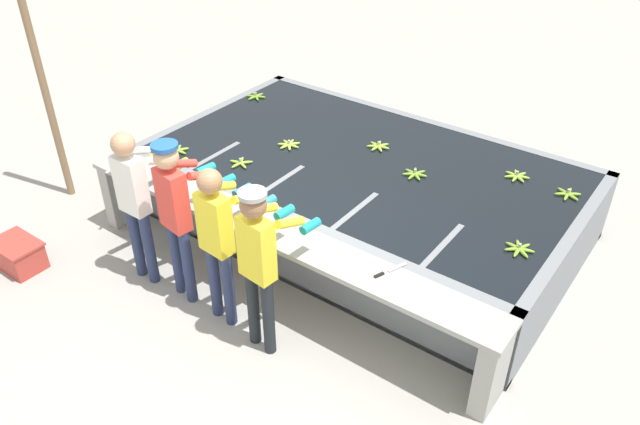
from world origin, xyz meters
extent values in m
plane|color=#A3A099|center=(0.00, 0.00, 0.00)|extent=(80.00, 80.00, 0.00)
cube|color=gray|center=(0.00, 1.88, 0.03)|extent=(4.87, 2.86, 0.06)
cube|color=gray|center=(0.00, 0.51, 0.43)|extent=(4.87, 0.12, 0.85)
cube|color=gray|center=(0.00, 3.25, 0.43)|extent=(4.87, 0.12, 0.85)
cube|color=gray|center=(-2.37, 1.88, 0.43)|extent=(0.12, 2.86, 0.85)
cube|color=gray|center=(2.37, 1.88, 0.43)|extent=(0.12, 2.86, 0.85)
cube|color=black|center=(0.00, 1.88, 0.45)|extent=(4.63, 2.62, 0.79)
cube|color=gray|center=(-1.46, 0.97, 0.43)|extent=(0.06, 0.80, 0.85)
cube|color=gray|center=(-0.49, 0.97, 0.43)|extent=(0.06, 0.80, 0.85)
cube|color=gray|center=(0.49, 0.97, 0.43)|extent=(0.06, 0.80, 0.85)
cube|color=gray|center=(1.46, 0.97, 0.43)|extent=(0.06, 0.80, 0.85)
cube|color=#9E9E99|center=(0.00, 0.23, 0.83)|extent=(4.87, 0.45, 0.05)
cube|color=#9E9E99|center=(-2.33, 0.23, 0.40)|extent=(0.16, 0.41, 0.80)
cube|color=#9E9E99|center=(2.33, 0.23, 0.40)|extent=(0.16, 0.41, 0.80)
cylinder|color=navy|center=(-1.38, -0.34, 0.43)|extent=(0.11, 0.11, 0.85)
cylinder|color=navy|center=(-1.18, -0.34, 0.43)|extent=(0.11, 0.11, 0.85)
cube|color=white|center=(-1.28, -0.34, 1.15)|extent=(0.32, 0.17, 0.60)
sphere|color=tan|center=(-1.28, -0.34, 1.60)|extent=(0.23, 0.23, 0.23)
cylinder|color=white|center=(-1.44, -0.09, 1.37)|extent=(0.08, 0.31, 0.18)
cylinder|color=gold|center=(-1.44, 0.16, 1.21)|extent=(0.08, 0.20, 0.08)
cylinder|color=white|center=(-1.12, -0.09, 1.37)|extent=(0.08, 0.31, 0.18)
cylinder|color=gold|center=(-1.12, 0.16, 1.21)|extent=(0.08, 0.20, 0.08)
cylinder|color=navy|center=(-0.83, -0.28, 0.43)|extent=(0.11, 0.11, 0.87)
cylinder|color=navy|center=(-0.63, -0.31, 0.43)|extent=(0.11, 0.11, 0.87)
cube|color=#DB3D33|center=(-0.73, -0.30, 1.17)|extent=(0.34, 0.22, 0.61)
sphere|color=tan|center=(-0.73, -0.30, 1.63)|extent=(0.23, 0.23, 0.23)
cylinder|color=#1E5199|center=(-0.73, -0.30, 1.74)|extent=(0.25, 0.25, 0.04)
cylinder|color=#DB3D33|center=(-0.85, -0.03, 1.40)|extent=(0.13, 0.32, 0.18)
cylinder|color=teal|center=(-0.81, 0.22, 1.23)|extent=(0.11, 0.21, 0.08)
cylinder|color=#DB3D33|center=(-0.53, -0.08, 1.40)|extent=(0.13, 0.32, 0.18)
cylinder|color=teal|center=(-0.50, 0.17, 1.23)|extent=(0.11, 0.21, 0.08)
cylinder|color=navy|center=(-0.28, -0.30, 0.42)|extent=(0.11, 0.11, 0.84)
cylinder|color=navy|center=(-0.08, -0.32, 0.42)|extent=(0.11, 0.11, 0.84)
cube|color=yellow|center=(-0.18, -0.31, 1.13)|extent=(0.33, 0.19, 0.59)
sphere|color=#9E704C|center=(-0.18, -0.31, 1.57)|extent=(0.23, 0.23, 0.23)
cylinder|color=yellow|center=(-0.32, -0.05, 1.34)|extent=(0.10, 0.31, 0.18)
cylinder|color=teal|center=(-0.30, 0.20, 1.18)|extent=(0.10, 0.21, 0.08)
cylinder|color=yellow|center=(0.00, -0.08, 1.34)|extent=(0.10, 0.31, 0.18)
cylinder|color=teal|center=(0.02, 0.17, 1.18)|extent=(0.10, 0.21, 0.08)
cylinder|color=#1E2328|center=(0.27, -0.37, 0.42)|extent=(0.11, 0.11, 0.84)
cylinder|color=#1E2328|center=(0.47, -0.39, 0.42)|extent=(0.11, 0.11, 0.84)
cube|color=yellow|center=(0.37, -0.38, 1.14)|extent=(0.34, 0.20, 0.59)
sphere|color=#896042|center=(0.37, -0.38, 1.58)|extent=(0.23, 0.23, 0.23)
cylinder|color=#9E9E99|center=(0.37, -0.38, 1.68)|extent=(0.24, 0.24, 0.04)
cylinder|color=yellow|center=(0.23, -0.11, 1.35)|extent=(0.11, 0.32, 0.18)
cylinder|color=teal|center=(0.26, 0.14, 1.18)|extent=(0.10, 0.21, 0.08)
cylinder|color=yellow|center=(0.55, -0.14, 1.35)|extent=(0.11, 0.32, 0.18)
cylinder|color=teal|center=(0.58, 0.11, 1.18)|extent=(0.10, 0.21, 0.08)
ellipsoid|color=#9EC642|center=(-0.86, 1.66, 0.87)|extent=(0.17, 0.05, 0.04)
ellipsoid|color=#9EC642|center=(-0.88, 1.70, 0.87)|extent=(0.13, 0.16, 0.04)
ellipsoid|color=#9EC642|center=(-0.93, 1.71, 0.87)|extent=(0.08, 0.17, 0.04)
ellipsoid|color=#9EC642|center=(-0.97, 1.68, 0.87)|extent=(0.17, 0.10, 0.04)
ellipsoid|color=#9EC642|center=(-0.96, 1.63, 0.87)|extent=(0.17, 0.11, 0.04)
ellipsoid|color=#9EC642|center=(-0.92, 1.60, 0.87)|extent=(0.06, 0.17, 0.04)
ellipsoid|color=#9EC642|center=(-0.88, 1.62, 0.87)|extent=(0.14, 0.15, 0.04)
cylinder|color=tan|center=(-0.92, 1.66, 0.90)|extent=(0.03, 0.03, 0.04)
ellipsoid|color=#7FAD33|center=(2.16, 2.54, 0.87)|extent=(0.16, 0.13, 0.04)
ellipsoid|color=#7FAD33|center=(2.11, 2.57, 0.87)|extent=(0.05, 0.17, 0.04)
ellipsoid|color=#7FAD33|center=(2.06, 2.54, 0.87)|extent=(0.17, 0.11, 0.04)
ellipsoid|color=#7FAD33|center=(2.07, 2.48, 0.87)|extent=(0.16, 0.13, 0.04)
ellipsoid|color=#7FAD33|center=(2.12, 2.46, 0.87)|extent=(0.05, 0.17, 0.04)
ellipsoid|color=#7FAD33|center=(2.16, 2.49, 0.87)|extent=(0.17, 0.11, 0.04)
cylinder|color=tan|center=(2.11, 2.51, 0.90)|extent=(0.03, 0.03, 0.04)
ellipsoid|color=#75A333|center=(0.57, 1.95, 0.87)|extent=(0.17, 0.07, 0.04)
ellipsoid|color=#75A333|center=(0.58, 1.90, 0.87)|extent=(0.16, 0.13, 0.04)
ellipsoid|color=#75A333|center=(0.63, 1.88, 0.87)|extent=(0.04, 0.17, 0.04)
ellipsoid|color=#75A333|center=(0.67, 1.90, 0.87)|extent=(0.16, 0.13, 0.04)
ellipsoid|color=#75A333|center=(0.68, 1.95, 0.87)|extent=(0.17, 0.07, 0.04)
ellipsoid|color=#75A333|center=(0.65, 1.99, 0.87)|extent=(0.11, 0.17, 0.04)
ellipsoid|color=#75A333|center=(0.60, 1.99, 0.87)|extent=(0.11, 0.17, 0.04)
cylinder|color=tan|center=(0.63, 1.94, 0.90)|extent=(0.03, 0.03, 0.04)
ellipsoid|color=#7FAD33|center=(2.11, 1.32, 0.87)|extent=(0.17, 0.08, 0.04)
ellipsoid|color=#7FAD33|center=(2.08, 1.36, 0.87)|extent=(0.10, 0.17, 0.04)
ellipsoid|color=#7FAD33|center=(2.03, 1.35, 0.87)|extent=(0.11, 0.17, 0.04)
ellipsoid|color=#7FAD33|center=(2.01, 1.31, 0.87)|extent=(0.17, 0.06, 0.04)
ellipsoid|color=#7FAD33|center=(2.02, 1.27, 0.87)|extent=(0.15, 0.14, 0.04)
ellipsoid|color=#7FAD33|center=(2.06, 1.25, 0.87)|extent=(0.05, 0.17, 0.04)
ellipsoid|color=#7FAD33|center=(2.10, 1.27, 0.87)|extent=(0.16, 0.13, 0.04)
cylinder|color=tan|center=(2.06, 1.31, 0.90)|extent=(0.03, 0.03, 0.04)
ellipsoid|color=#93BC3D|center=(-0.09, 2.27, 0.87)|extent=(0.17, 0.08, 0.04)
ellipsoid|color=#93BC3D|center=(-0.08, 2.22, 0.87)|extent=(0.16, 0.13, 0.04)
ellipsoid|color=#93BC3D|center=(-0.04, 2.20, 0.87)|extent=(0.05, 0.17, 0.04)
ellipsoid|color=#93BC3D|center=(0.00, 2.22, 0.87)|extent=(0.15, 0.14, 0.04)
ellipsoid|color=#93BC3D|center=(0.02, 2.26, 0.87)|extent=(0.17, 0.06, 0.04)
ellipsoid|color=#93BC3D|center=(-0.01, 2.30, 0.87)|extent=(0.11, 0.17, 0.04)
ellipsoid|color=#93BC3D|center=(-0.06, 2.30, 0.87)|extent=(0.10, 0.17, 0.04)
cylinder|color=tan|center=(-0.04, 2.25, 0.90)|extent=(0.03, 0.03, 0.04)
ellipsoid|color=#8CB738|center=(-1.13, 0.98, 0.87)|extent=(0.17, 0.07, 0.04)
ellipsoid|color=#8CB738|center=(-1.08, 0.93, 0.87)|extent=(0.05, 0.17, 0.04)
ellipsoid|color=#8CB738|center=(-1.03, 0.97, 0.87)|extent=(0.17, 0.10, 0.04)
ellipsoid|color=#8CB738|center=(-1.04, 1.03, 0.87)|extent=(0.14, 0.15, 0.04)
ellipsoid|color=#8CB738|center=(-1.11, 1.03, 0.87)|extent=(0.12, 0.16, 0.04)
cylinder|color=tan|center=(-1.08, 0.99, 0.90)|extent=(0.03, 0.03, 0.04)
ellipsoid|color=#75A333|center=(-2.13, 2.47, 0.87)|extent=(0.16, 0.13, 0.04)
ellipsoid|color=#75A333|center=(-2.12, 2.52, 0.87)|extent=(0.17, 0.10, 0.04)
ellipsoid|color=#75A333|center=(-2.17, 2.55, 0.87)|extent=(0.05, 0.17, 0.04)
ellipsoid|color=#75A333|center=(-2.22, 2.53, 0.87)|extent=(0.16, 0.13, 0.04)
ellipsoid|color=#75A333|center=(-2.22, 2.48, 0.87)|extent=(0.17, 0.10, 0.04)
ellipsoid|color=#75A333|center=(-2.18, 2.45, 0.87)|extent=(0.05, 0.17, 0.04)
cylinder|color=tan|center=(-2.17, 2.50, 0.90)|extent=(0.03, 0.03, 0.04)
ellipsoid|color=#8CB738|center=(-1.85, 0.72, 0.87)|extent=(0.12, 0.16, 0.04)
ellipsoid|color=#8CB738|center=(-1.82, 0.77, 0.87)|extent=(0.17, 0.04, 0.04)
ellipsoid|color=#8CB738|center=(-1.85, 0.82, 0.87)|extent=(0.11, 0.17, 0.04)
ellipsoid|color=#8CB738|center=(-1.90, 0.82, 0.87)|extent=(0.12, 0.16, 0.04)
ellipsoid|color=#8CB738|center=(-1.93, 0.77, 0.87)|extent=(0.17, 0.04, 0.04)
ellipsoid|color=#8CB738|center=(-1.90, 0.72, 0.87)|extent=(0.11, 0.17, 0.04)
cylinder|color=tan|center=(-1.87, 0.77, 0.90)|extent=(0.03, 0.03, 0.04)
ellipsoid|color=#93BC3D|center=(1.52, 2.60, 0.87)|extent=(0.11, 0.17, 0.04)
ellipsoid|color=#93BC3D|center=(1.49, 2.56, 0.87)|extent=(0.17, 0.07, 0.04)
ellipsoid|color=#93BC3D|center=(1.50, 2.52, 0.87)|extent=(0.15, 0.14, 0.04)
ellipsoid|color=#93BC3D|center=(1.55, 2.50, 0.87)|extent=(0.04, 0.17, 0.04)
ellipsoid|color=#93BC3D|center=(1.59, 2.52, 0.87)|extent=(0.16, 0.13, 0.04)
ellipsoid|color=#93BC3D|center=(1.60, 2.57, 0.87)|extent=(0.17, 0.08, 0.04)
ellipsoid|color=#93BC3D|center=(1.57, 2.60, 0.87)|extent=(0.10, 0.17, 0.04)
cylinder|color=tan|center=(1.54, 2.55, 0.90)|extent=(0.03, 0.03, 0.04)
cube|color=silver|center=(-2.16, 0.05, 0.86)|extent=(0.10, 0.20, 0.00)
cube|color=black|center=(-2.23, 0.23, 0.86)|extent=(0.06, 0.10, 0.02)
cube|color=silver|center=(1.29, 0.42, 0.86)|extent=(0.10, 0.20, 0.00)
cube|color=black|center=(1.22, 0.23, 0.86)|extent=(0.06, 0.10, 0.02)
cube|color=#B73D33|center=(-2.54, -1.05, 0.15)|extent=(0.52, 0.36, 0.30)
cube|color=#B73D33|center=(-2.54, -1.05, 0.31)|extent=(0.55, 0.39, 0.02)
cylinder|color=#846647|center=(-3.41, 0.20, 1.60)|extent=(0.09, 0.09, 3.20)
camera|label=1|loc=(3.28, -3.43, 4.31)|focal=35.00mm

